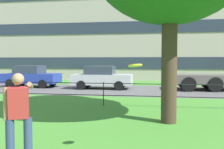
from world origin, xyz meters
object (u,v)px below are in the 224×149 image
frisbee (135,66)px  car_silver_right (102,77)px  car_blue_far_right (31,76)px  apartment_building_background (116,18)px  person_thrower (19,114)px

frisbee → car_silver_right: size_ratio=0.09×
car_blue_far_right → apartment_building_background: apartment_building_background is taller
car_blue_far_right → car_silver_right: (5.29, -0.38, 0.00)m
car_silver_right → apartment_building_background: apartment_building_background is taller
frisbee → car_blue_far_right: size_ratio=0.09×
apartment_building_background → car_silver_right: bearing=-85.2°
person_thrower → car_silver_right: (-1.09, 12.89, -0.12)m
car_silver_right → person_thrower: bearing=-85.2°
person_thrower → frisbee: size_ratio=4.49×
frisbee → apartment_building_background: size_ratio=0.01×
person_thrower → car_blue_far_right: person_thrower is taller
person_thrower → apartment_building_background: bearing=94.8°
person_thrower → car_silver_right: 12.94m
car_silver_right → apartment_building_background: bearing=94.8°
frisbee → apartment_building_background: (-4.39, 26.13, 5.09)m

